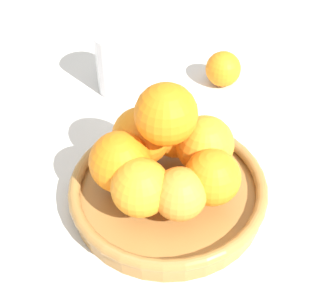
{
  "coord_description": "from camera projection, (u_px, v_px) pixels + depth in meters",
  "views": [
    {
      "loc": [
        -0.26,
        0.36,
        0.52
      ],
      "look_at": [
        0.0,
        0.0,
        0.11
      ],
      "focal_mm": 50.0,
      "sensor_mm": 36.0,
      "label": 1
    }
  ],
  "objects": [
    {
      "name": "drinking_glass",
      "position": [
        118.0,
        63.0,
        0.84
      ],
      "size": [
        0.08,
        0.08,
        0.11
      ],
      "primitive_type": "cylinder",
      "color": "white",
      "rests_on": "ground_plane"
    },
    {
      "name": "ground_plane",
      "position": [
        168.0,
        199.0,
        0.68
      ],
      "size": [
        4.0,
        4.0,
        0.0
      ],
      "primitive_type": "plane",
      "color": "beige"
    },
    {
      "name": "stray_orange",
      "position": [
        223.0,
        69.0,
        0.87
      ],
      "size": [
        0.07,
        0.07,
        0.07
      ],
      "primitive_type": "sphere",
      "color": "orange",
      "rests_on": "ground_plane"
    },
    {
      "name": "fruit_bowl",
      "position": [
        168.0,
        190.0,
        0.66
      ],
      "size": [
        0.28,
        0.28,
        0.04
      ],
      "color": "#A57238",
      "rests_on": "ground_plane"
    },
    {
      "name": "orange_pile",
      "position": [
        165.0,
        153.0,
        0.62
      ],
      "size": [
        0.2,
        0.19,
        0.15
      ],
      "color": "orange",
      "rests_on": "fruit_bowl"
    }
  ]
}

